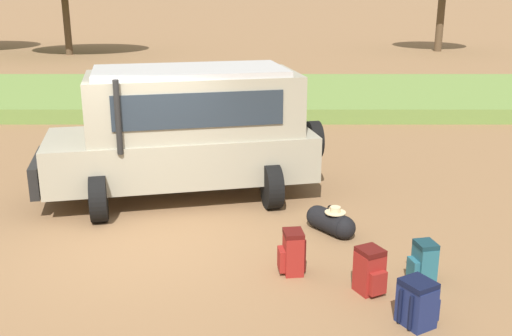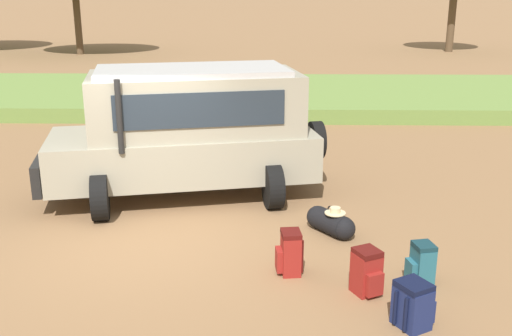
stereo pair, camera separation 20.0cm
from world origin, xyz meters
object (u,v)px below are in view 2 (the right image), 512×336
at_px(backpack_near_rear_wheel, 413,305).
at_px(backpack_cluster_center, 290,253).
at_px(duffel_bag_low_black_case, 331,222).
at_px(backpack_beside_front_wheel, 422,264).
at_px(backpack_outermost, 367,272).
at_px(safari_vehicle, 189,129).

bearing_deg(backpack_near_rear_wheel, backpack_cluster_center, 136.52).
bearing_deg(duffel_bag_low_black_case, backpack_near_rear_wheel, -75.71).
relative_size(backpack_beside_front_wheel, backpack_outermost, 0.92).
xyz_separation_m(safari_vehicle, backpack_outermost, (2.79, -3.77, -0.99)).
xyz_separation_m(safari_vehicle, backpack_near_rear_wheel, (3.21, -4.56, -1.01)).
height_order(backpack_beside_front_wheel, backpack_outermost, backpack_outermost).
bearing_deg(duffel_bag_low_black_case, backpack_beside_front_wheel, -57.06).
height_order(backpack_cluster_center, duffel_bag_low_black_case, backpack_cluster_center).
height_order(backpack_near_rear_wheel, duffel_bag_low_black_case, backpack_near_rear_wheel).
bearing_deg(backpack_beside_front_wheel, duffel_bag_low_black_case, 122.94).
bearing_deg(backpack_beside_front_wheel, backpack_near_rear_wheel, -108.45).
xyz_separation_m(backpack_beside_front_wheel, backpack_outermost, (-0.79, -0.32, 0.03)).
distance_m(backpack_beside_front_wheel, backpack_cluster_center, 1.79).
xyz_separation_m(backpack_near_rear_wheel, backpack_outermost, (-0.42, 0.79, 0.02)).
bearing_deg(safari_vehicle, backpack_near_rear_wheel, -54.81).
distance_m(safari_vehicle, backpack_cluster_center, 3.82).
bearing_deg(backpack_beside_front_wheel, safari_vehicle, 136.04).
xyz_separation_m(safari_vehicle, backpack_cluster_center, (1.80, -3.22, -0.99)).
xyz_separation_m(backpack_outermost, duffel_bag_low_black_case, (-0.28, 1.97, -0.11)).
bearing_deg(duffel_bag_low_black_case, backpack_cluster_center, -116.62).
bearing_deg(backpack_near_rear_wheel, safari_vehicle, 125.19).
distance_m(safari_vehicle, backpack_near_rear_wheel, 5.67).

